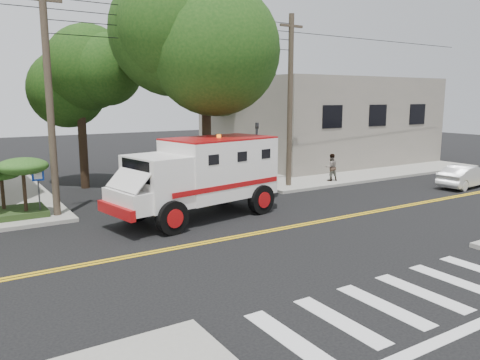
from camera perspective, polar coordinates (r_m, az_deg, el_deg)
ground at (r=16.88m, az=1.97°, el=-6.52°), size 100.00×100.00×0.00m
sidewalk_ne at (r=35.43m, az=7.85°, el=2.26°), size 17.00×17.00×0.15m
building_right at (r=36.51m, az=9.29°, el=7.30°), size 14.00×12.00×6.00m
utility_pole_left at (r=19.70m, az=-22.17°, el=8.41°), size 0.28×0.28×9.00m
utility_pole_right at (r=24.91m, az=6.12°, el=9.27°), size 0.28×0.28×9.00m
tree_main at (r=22.61m, az=-2.85°, el=16.10°), size 6.08×5.70×9.85m
tree_left at (r=25.99m, az=-18.20°, el=11.58°), size 4.48×4.20×7.70m
tree_right at (r=34.26m, az=-0.53°, el=12.18°), size 4.80×4.50×8.20m
traffic_signal at (r=23.09m, az=2.04°, el=3.61°), size 0.15×0.18×3.60m
accessibility_sign at (r=20.07m, az=-23.35°, el=-0.67°), size 0.45×0.10×2.02m
palm_planter at (r=20.33m, az=-27.04°, el=-0.01°), size 3.52×2.63×2.36m
armored_truck at (r=18.84m, az=-4.67°, el=0.87°), size 7.36×3.85×3.19m
parked_sedan at (r=28.03m, az=25.72°, el=0.42°), size 3.81×1.65×1.22m
pedestrian_a at (r=26.07m, az=2.31°, el=1.62°), size 0.68×0.52×1.69m
pedestrian_b at (r=26.90m, az=11.05°, el=1.53°), size 0.87×0.75×1.53m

